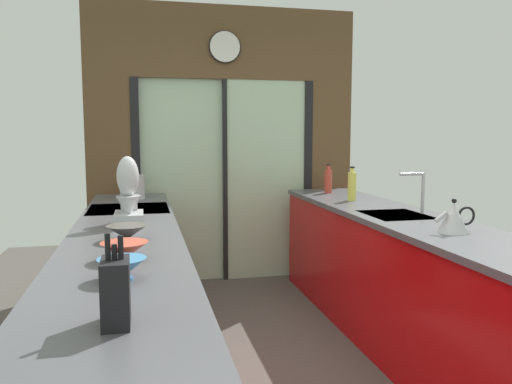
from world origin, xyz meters
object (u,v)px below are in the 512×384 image
(stock_pot, at_px, (132,187))
(soap_bottle_near, at_px, (352,186))
(stand_mixer, at_px, (129,199))
(kettle, at_px, (454,218))
(mixing_bowl_far, at_px, (127,232))
(knife_block, at_px, (116,291))
(mixing_bowl_mid, at_px, (125,251))
(soap_bottle_far, at_px, (328,181))
(mixing_bowl_near, at_px, (122,268))
(oven_range, at_px, (131,269))

(stock_pot, height_order, soap_bottle_near, soap_bottle_near)
(stand_mixer, relative_size, soap_bottle_near, 1.48)
(kettle, bearing_deg, mixing_bowl_far, 174.18)
(knife_block, distance_m, kettle, 2.05)
(knife_block, relative_size, soap_bottle_near, 0.96)
(mixing_bowl_mid, bearing_deg, soap_bottle_near, 42.81)
(kettle, relative_size, soap_bottle_far, 0.94)
(mixing_bowl_near, distance_m, soap_bottle_near, 2.65)
(stand_mixer, xyz_separation_m, kettle, (1.78, -0.63, -0.08))
(soap_bottle_near, bearing_deg, stand_mixer, -156.30)
(mixing_bowl_near, height_order, stock_pot, stock_pot)
(mixing_bowl_far, xyz_separation_m, soap_bottle_near, (1.78, 1.23, 0.08))
(stock_pot, bearing_deg, knife_block, -90.00)
(mixing_bowl_far, distance_m, soap_bottle_far, 2.52)
(mixing_bowl_near, distance_m, kettle, 1.86)
(soap_bottle_near, bearing_deg, kettle, -89.92)
(knife_block, height_order, stock_pot, knife_block)
(mixing_bowl_mid, bearing_deg, soap_bottle_far, 51.01)
(mixing_bowl_mid, xyz_separation_m, stand_mixer, (0.00, 0.87, 0.12))
(stand_mixer, bearing_deg, soap_bottle_far, 36.80)
(soap_bottle_near, bearing_deg, stock_pot, 163.89)
(mixing_bowl_far, height_order, stand_mixer, stand_mixer)
(mixing_bowl_far, relative_size, stand_mixer, 0.51)
(stock_pot, bearing_deg, mixing_bowl_near, -90.00)
(oven_range, height_order, mixing_bowl_near, mixing_bowl_near)
(stand_mixer, height_order, kettle, stand_mixer)
(stock_pot, relative_size, soap_bottle_far, 0.84)
(mixing_bowl_near, xyz_separation_m, soap_bottle_near, (1.78, 1.96, 0.08))
(mixing_bowl_mid, relative_size, stand_mixer, 0.50)
(mixing_bowl_far, bearing_deg, soap_bottle_near, 34.65)
(stock_pot, bearing_deg, mixing_bowl_far, -90.00)
(oven_range, distance_m, kettle, 2.32)
(mixing_bowl_far, bearing_deg, stock_pot, 90.00)
(mixing_bowl_mid, bearing_deg, stand_mixer, 90.00)
(soap_bottle_far, bearing_deg, oven_range, -161.39)
(stand_mixer, bearing_deg, oven_range, 91.45)
(mixing_bowl_near, height_order, mixing_bowl_mid, mixing_bowl_near)
(mixing_bowl_near, height_order, stand_mixer, stand_mixer)
(mixing_bowl_far, bearing_deg, mixing_bowl_mid, -90.00)
(soap_bottle_far, bearing_deg, knife_block, -120.89)
(mixing_bowl_mid, relative_size, knife_block, 0.77)
(mixing_bowl_far, xyz_separation_m, soap_bottle_far, (1.78, 1.78, 0.07))
(stand_mixer, xyz_separation_m, stock_pot, (-0.00, 1.30, -0.06))
(kettle, bearing_deg, mixing_bowl_near, -163.02)
(stand_mixer, bearing_deg, knife_block, -90.00)
(mixing_bowl_far, relative_size, soap_bottle_far, 0.80)
(mixing_bowl_mid, relative_size, soap_bottle_near, 0.74)
(kettle, bearing_deg, oven_range, 143.00)
(stand_mixer, height_order, stock_pot, stand_mixer)
(kettle, bearing_deg, mixing_bowl_mid, -172.42)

